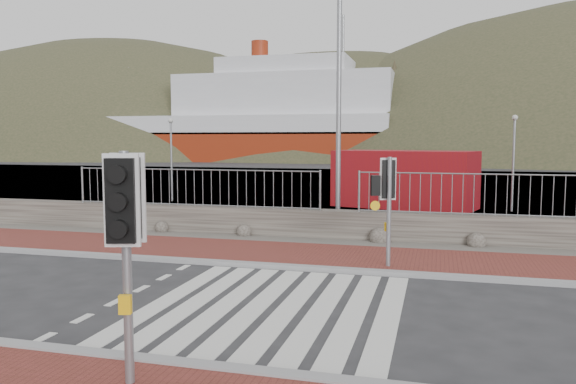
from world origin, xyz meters
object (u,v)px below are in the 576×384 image
(ferry, at_px, (243,124))
(traffic_signal_far, at_px, (388,188))
(streetlight, at_px, (344,77))
(traffic_signal_near, at_px, (126,219))
(shipping_container, at_px, (404,179))

(ferry, xyz_separation_m, traffic_signal_far, (26.40, -64.28, -3.42))
(traffic_signal_far, distance_m, streetlight, 5.78)
(ferry, height_order, traffic_signal_near, ferry)
(ferry, xyz_separation_m, shipping_container, (26.08, -51.76, -4.07))
(ferry, xyz_separation_m, streetlight, (24.59, -59.76, -0.31))
(traffic_signal_near, bearing_deg, ferry, 92.07)
(traffic_signal_near, height_order, traffic_signal_far, traffic_signal_near)
(traffic_signal_far, distance_m, shipping_container, 12.55)
(streetlight, bearing_deg, traffic_signal_near, -109.40)
(streetlight, bearing_deg, ferry, 96.35)
(ferry, bearing_deg, shipping_container, -63.26)
(traffic_signal_far, height_order, shipping_container, traffic_signal_far)
(ferry, distance_m, streetlight, 64.62)
(ferry, distance_m, traffic_signal_far, 69.58)
(ferry, distance_m, traffic_signal_near, 75.57)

